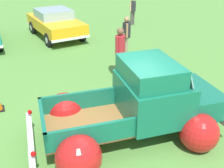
{
  "coord_description": "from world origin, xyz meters",
  "views": [
    {
      "loc": [
        -2.58,
        -4.91,
        4.19
      ],
      "look_at": [
        0.0,
        0.83,
        1.07
      ],
      "focal_mm": 43.85,
      "sensor_mm": 36.0,
      "label": 1
    }
  ],
  "objects_px": {
    "show_car_1": "(55,22)",
    "spectator_2": "(133,9)",
    "spectator_0": "(126,34)",
    "spectator_1": "(120,50)",
    "vintage_pickup_truck": "(141,108)"
  },
  "relations": [
    {
      "from": "show_car_1",
      "to": "spectator_2",
      "type": "relative_size",
      "value": 2.67
    },
    {
      "from": "spectator_1",
      "to": "spectator_2",
      "type": "distance_m",
      "value": 7.75
    },
    {
      "from": "vintage_pickup_truck",
      "to": "spectator_0",
      "type": "xyz_separation_m",
      "value": [
        2.2,
        5.15,
        0.22
      ]
    },
    {
      "from": "show_car_1",
      "to": "spectator_1",
      "type": "bearing_deg",
      "value": 2.06
    },
    {
      "from": "show_car_1",
      "to": "spectator_0",
      "type": "xyz_separation_m",
      "value": [
        2.08,
        -4.05,
        0.19
      ]
    },
    {
      "from": "spectator_1",
      "to": "spectator_2",
      "type": "height_order",
      "value": "spectator_1"
    },
    {
      "from": "show_car_1",
      "to": "spectator_0",
      "type": "height_order",
      "value": "spectator_0"
    },
    {
      "from": "show_car_1",
      "to": "spectator_1",
      "type": "relative_size",
      "value": 2.38
    },
    {
      "from": "spectator_1",
      "to": "spectator_2",
      "type": "xyz_separation_m",
      "value": [
        4.02,
        6.62,
        -0.13
      ]
    },
    {
      "from": "spectator_2",
      "to": "spectator_0",
      "type": "bearing_deg",
      "value": 126.16
    },
    {
      "from": "spectator_1",
      "to": "show_car_1",
      "type": "bearing_deg",
      "value": -25.52
    },
    {
      "from": "show_car_1",
      "to": "spectator_0",
      "type": "relative_size",
      "value": 2.55
    },
    {
      "from": "vintage_pickup_truck",
      "to": "spectator_0",
      "type": "relative_size",
      "value": 2.82
    },
    {
      "from": "spectator_0",
      "to": "spectator_2",
      "type": "bearing_deg",
      "value": 81.85
    },
    {
      "from": "vintage_pickup_truck",
      "to": "spectator_1",
      "type": "relative_size",
      "value": 2.63
    }
  ]
}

